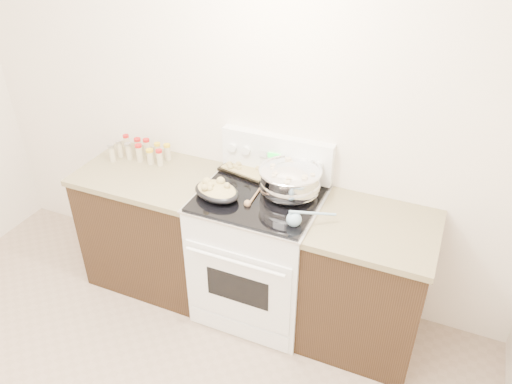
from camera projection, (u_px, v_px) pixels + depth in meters
The scene contains 10 objects.
room_shell at pixel (6, 195), 1.72m from camera, with size 4.10×3.60×2.75m.
counter_left at pixel (155, 226), 3.65m from camera, with size 0.93×0.67×0.92m.
counter_right at pixel (366, 284), 3.13m from camera, with size 0.73×0.67×0.92m.
kitchen_range at pixel (259, 252), 3.36m from camera, with size 0.78×0.73×1.22m.
mixing_bowl at pixel (290, 182), 3.08m from camera, with size 0.47×0.47×0.23m.
roasting_pan at pixel (216, 190), 3.07m from camera, with size 0.36×0.29×0.11m.
baking_sheet at pixel (247, 168), 3.36m from camera, with size 0.39×0.31×0.06m.
wooden_spoon at pixel (250, 200), 3.04m from camera, with size 0.04×0.26×0.04m.
blue_ladle at pixel (296, 219), 2.84m from camera, with size 0.26×0.19×0.11m.
spice_jars at pixel (141, 151), 3.53m from camera, with size 0.39×0.23×0.13m.
Camera 1 is at (1.36, -0.98, 2.64)m, focal length 35.00 mm.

